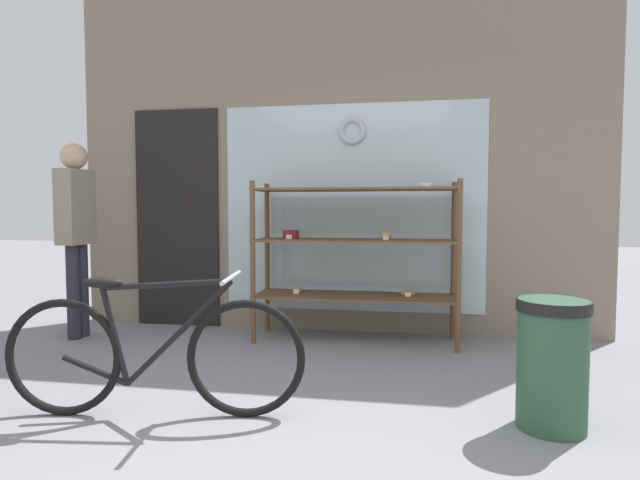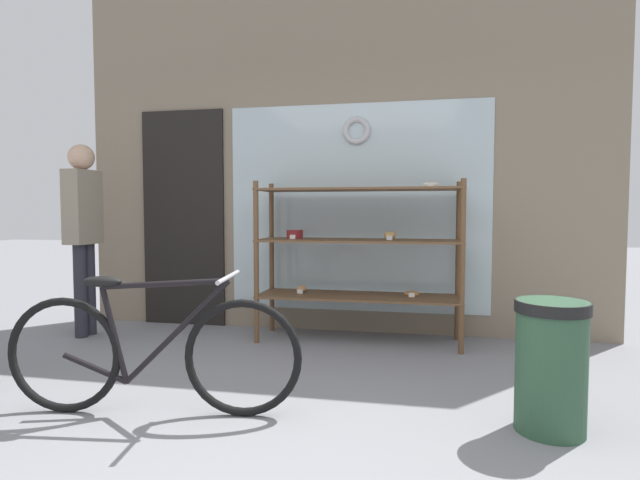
{
  "view_description": "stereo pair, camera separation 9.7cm",
  "coord_description": "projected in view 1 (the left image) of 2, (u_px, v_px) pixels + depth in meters",
  "views": [
    {
      "loc": [
        0.67,
        -1.97,
        1.12
      ],
      "look_at": [
        0.13,
        1.25,
        0.93
      ],
      "focal_mm": 28.0,
      "sensor_mm": 36.0,
      "label": 1
    },
    {
      "loc": [
        0.77,
        -1.95,
        1.12
      ],
      "look_at": [
        0.13,
        1.25,
        0.93
      ],
      "focal_mm": 28.0,
      "sensor_mm": 36.0,
      "label": 2
    }
  ],
  "objects": [
    {
      "name": "ground_plane",
      "position": [
        241.0,
        475.0,
        2.11
      ],
      "size": [
        30.0,
        30.0,
        0.0
      ],
      "primitive_type": "plane",
      "color": "gray"
    },
    {
      "name": "storefront_facade",
      "position": [
        327.0,
        156.0,
        4.64
      ],
      "size": [
        4.95,
        0.13,
        3.36
      ],
      "color": "gray",
      "rests_on": "ground_plane"
    },
    {
      "name": "display_case",
      "position": [
        355.0,
        245.0,
        4.27
      ],
      "size": [
        1.72,
        0.49,
        1.37
      ],
      "color": "brown",
      "rests_on": "ground_plane"
    },
    {
      "name": "bicycle",
      "position": [
        153.0,
        353.0,
        2.71
      ],
      "size": [
        1.64,
        0.46,
        0.78
      ],
      "rotation": [
        0.0,
        0.0,
        0.14
      ],
      "color": "black",
      "rests_on": "ground_plane"
    },
    {
      "name": "pedestrian",
      "position": [
        76.0,
        223.0,
        4.37
      ],
      "size": [
        0.22,
        0.33,
        1.71
      ],
      "rotation": [
        0.0,
        0.0,
        -1.63
      ],
      "color": "#282833",
      "rests_on": "ground_plane"
    },
    {
      "name": "trash_bin",
      "position": [
        552.0,
        359.0,
        2.56
      ],
      "size": [
        0.36,
        0.36,
        0.67
      ],
      "color": "#2D5138",
      "rests_on": "ground_plane"
    }
  ]
}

